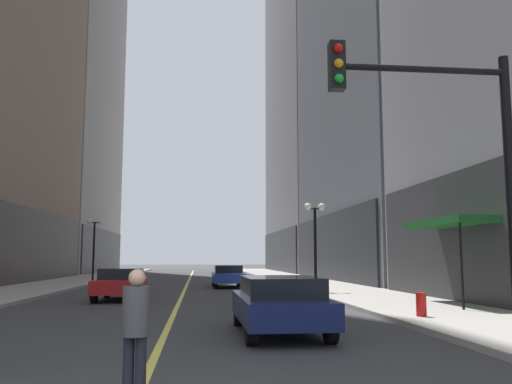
# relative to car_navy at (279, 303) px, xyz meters

# --- Properties ---
(ground_plane) EXTENTS (200.00, 200.00, 0.00)m
(ground_plane) POSITION_rel_car_navy_xyz_m (-2.64, 27.67, -0.72)
(ground_plane) COLOR #38383A
(sidewalk_left) EXTENTS (4.50, 78.00, 0.15)m
(sidewalk_left) POSITION_rel_car_navy_xyz_m (-10.89, 27.67, -0.65)
(sidewalk_left) COLOR #9E9991
(sidewalk_left) RESTS_ON ground
(sidewalk_right) EXTENTS (4.50, 78.00, 0.15)m
(sidewalk_right) POSITION_rel_car_navy_xyz_m (5.61, 27.67, -0.65)
(sidewalk_right) COLOR #9E9991
(sidewalk_right) RESTS_ON ground
(lane_centre_stripe) EXTENTS (0.16, 70.00, 0.01)m
(lane_centre_stripe) POSITION_rel_car_navy_xyz_m (-2.64, 27.67, -0.72)
(lane_centre_stripe) COLOR #E5D64C
(lane_centre_stripe) RESTS_ON ground
(storefront_awning_right) EXTENTS (1.60, 4.62, 3.12)m
(storefront_awning_right) POSITION_rel_car_navy_xyz_m (7.05, 5.84, 2.26)
(storefront_awning_right) COLOR #144C1E
(storefront_awning_right) RESTS_ON ground
(car_navy) EXTENTS (1.91, 4.53, 1.32)m
(car_navy) POSITION_rel_car_navy_xyz_m (0.00, 0.00, 0.00)
(car_navy) COLOR #141E4C
(car_navy) RESTS_ON ground
(car_red) EXTENTS (1.85, 4.17, 1.32)m
(car_red) POSITION_rel_car_navy_xyz_m (-5.13, 10.73, -0.00)
(car_red) COLOR #B21919
(car_red) RESTS_ON ground
(car_blue) EXTENTS (1.82, 4.66, 1.32)m
(car_blue) POSITION_rel_car_navy_xyz_m (-0.15, 19.96, -0.00)
(car_blue) COLOR navy
(car_blue) RESTS_ON ground
(pedestrian_with_orange_bag) EXTENTS (0.42, 0.42, 1.61)m
(pedestrian_with_orange_bag) POSITION_rel_car_navy_xyz_m (-2.65, -5.51, 0.21)
(pedestrian_with_orange_bag) COLOR black
(pedestrian_with_orange_bag) RESTS_ON ground
(traffic_light_near_right) EXTENTS (3.43, 0.34, 5.65)m
(traffic_light_near_right) POSITION_rel_car_navy_xyz_m (2.71, -3.40, 3.02)
(traffic_light_near_right) COLOR black
(traffic_light_near_right) RESTS_ON ground
(street_lamp_left_far) EXTENTS (1.06, 0.36, 4.43)m
(street_lamp_left_far) POSITION_rel_car_navy_xyz_m (-9.04, 25.12, 2.54)
(street_lamp_left_far) COLOR black
(street_lamp_left_far) RESTS_ON ground
(street_lamp_right_mid) EXTENTS (1.06, 0.36, 4.43)m
(street_lamp_right_mid) POSITION_rel_car_navy_xyz_m (3.76, 13.21, 2.54)
(street_lamp_right_mid) COLOR black
(street_lamp_right_mid) RESTS_ON ground
(fire_hydrant_right) EXTENTS (0.28, 0.28, 0.80)m
(fire_hydrant_right) POSITION_rel_car_navy_xyz_m (4.26, 1.98, -0.32)
(fire_hydrant_right) COLOR red
(fire_hydrant_right) RESTS_ON ground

